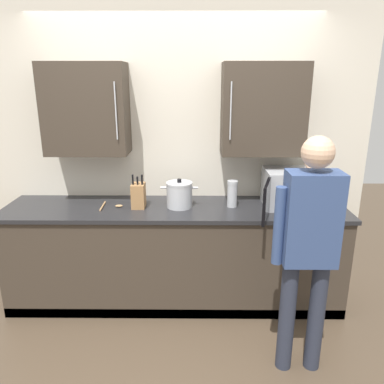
{
  "coord_description": "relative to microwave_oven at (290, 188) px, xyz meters",
  "views": [
    {
      "loc": [
        0.18,
        -2.22,
        1.97
      ],
      "look_at": [
        0.15,
        0.77,
        1.05
      ],
      "focal_mm": 34.91,
      "sensor_mm": 36.0,
      "label": 1
    }
  ],
  "objects": [
    {
      "name": "ground_plane",
      "position": [
        -0.99,
        -0.85,
        -1.06
      ],
      "size": [
        9.6,
        9.6,
        0.0
      ],
      "primitive_type": "plane",
      "color": "#4C3D2D"
    },
    {
      "name": "back_wall_tiled",
      "position": [
        -0.99,
        0.28,
        0.44
      ],
      "size": [
        3.49,
        0.44,
        2.86
      ],
      "color": "beige",
      "rests_on": "ground_plane"
    },
    {
      "name": "counter_unit",
      "position": [
        -0.99,
        -0.03,
        -0.61
      ],
      "size": [
        2.95,
        0.66,
        0.9
      ],
      "color": "#3D3328",
      "rests_on": "ground_plane"
    },
    {
      "name": "microwave_oven",
      "position": [
        0.0,
        0.0,
        0.0
      ],
      "size": [
        0.59,
        0.72,
        0.32
      ],
      "color": "#B7BABF",
      "rests_on": "counter_unit"
    },
    {
      "name": "stock_pot",
      "position": [
        -0.95,
        -0.03,
        -0.05
      ],
      "size": [
        0.32,
        0.22,
        0.25
      ],
      "color": "#B7BABF",
      "rests_on": "counter_unit"
    },
    {
      "name": "thermos_flask",
      "position": [
        -0.5,
        -0.02,
        -0.04
      ],
      "size": [
        0.09,
        0.09,
        0.23
      ],
      "color": "#B7BABF",
      "rests_on": "counter_unit"
    },
    {
      "name": "knife_block",
      "position": [
        -1.3,
        -0.04,
        -0.05
      ],
      "size": [
        0.11,
        0.15,
        0.29
      ],
      "color": "#A37547",
      "rests_on": "counter_unit"
    },
    {
      "name": "wooden_spoon",
      "position": [
        -1.54,
        -0.04,
        -0.15
      ],
      "size": [
        0.18,
        0.22,
        0.02
      ],
      "color": "tan",
      "rests_on": "counter_unit"
    },
    {
      "name": "person_figure",
      "position": [
        -0.08,
        -0.87,
        -0.08
      ],
      "size": [
        0.44,
        0.66,
        1.65
      ],
      "color": "#282D3D",
      "rests_on": "ground_plane"
    }
  ]
}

